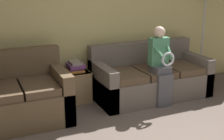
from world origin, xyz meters
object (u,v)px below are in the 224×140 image
Objects in this scene: couch_main at (149,78)px; side_shelf at (75,86)px; child_left_seated at (161,63)px; floor_lamp at (205,6)px; book_stack at (75,67)px; couch_side at (20,97)px.

couch_main is 1.27m from side_shelf.
floor_lamp is at bearing 25.44° from child_left_seated.
child_left_seated reaches higher than side_shelf.
floor_lamp is at bearing -0.93° from side_shelf.
floor_lamp reaches higher than child_left_seated.
side_shelf is 0.32m from book_stack.
side_shelf is at bearing 179.07° from floor_lamp.
book_stack is at bearing 150.77° from child_left_seated.
child_left_seated is 4.16× the size of book_stack.
child_left_seated reaches higher than book_stack.
couch_side is at bearing 172.48° from child_left_seated.
child_left_seated is 1.44m from side_shelf.
couch_main is 1.48× the size of couch_side.
side_shelf is (0.93, 0.38, -0.08)m from couch_side.
couch_main is 1.09× the size of floor_lamp.
side_shelf is at bearing 22.46° from couch_side.
child_left_seated is at bearing -29.23° from book_stack.
couch_main is 1.55× the size of child_left_seated.
book_stack is at bearing 166.94° from couch_main.
floor_lamp is (1.28, 0.24, 1.14)m from couch_main.
child_left_seated is at bearing -154.56° from floor_lamp.
couch_side is 1.01m from side_shelf.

